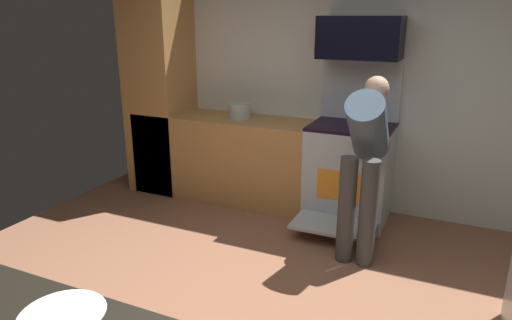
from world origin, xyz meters
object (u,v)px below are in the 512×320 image
object	(u,v)px
person_cook	(365,154)
stock_pot	(240,111)
microwave	(360,38)
oven_range	(350,169)

from	to	relation	value
person_cook	stock_pot	bearing A→B (deg)	154.50
microwave	stock_pot	world-z (taller)	microwave
stock_pot	person_cook	bearing A→B (deg)	-25.50
person_cook	microwave	bearing A→B (deg)	108.73
microwave	person_cook	size ratio (longest dim) A/B	0.51
oven_range	microwave	xyz separation A→B (m)	(0.00, 0.09, 1.23)
stock_pot	oven_range	bearing A→B (deg)	-0.68
oven_range	stock_pot	size ratio (longest dim) A/B	6.64
person_cook	stock_pot	size ratio (longest dim) A/B	6.27
oven_range	person_cook	size ratio (longest dim) A/B	1.06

